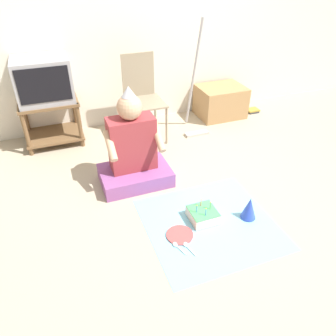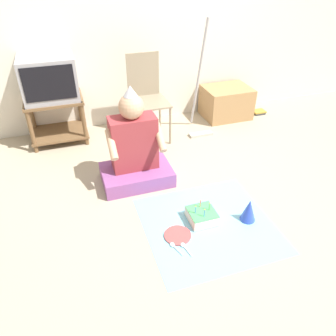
# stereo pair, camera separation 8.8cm
# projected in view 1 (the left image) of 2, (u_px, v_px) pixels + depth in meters

# --- Properties ---
(ground_plane) EXTENTS (16.00, 16.00, 0.00)m
(ground_plane) POSITION_uv_depth(u_px,v_px,m) (225.00, 212.00, 2.74)
(ground_plane) COLOR tan
(wall_back) EXTENTS (6.40, 0.06, 2.55)m
(wall_back) POSITION_uv_depth(u_px,v_px,m) (147.00, 10.00, 3.59)
(wall_back) COLOR silver
(wall_back) RESTS_ON ground_plane
(tv_stand) EXTENTS (0.61, 0.48, 0.50)m
(tv_stand) POSITION_uv_depth(u_px,v_px,m) (51.00, 117.00, 3.57)
(tv_stand) COLOR brown
(tv_stand) RESTS_ON ground_plane
(tv) EXTENTS (0.55, 0.46, 0.44)m
(tv) POSITION_uv_depth(u_px,v_px,m) (43.00, 79.00, 3.34)
(tv) COLOR #99999E
(tv) RESTS_ON tv_stand
(folding_chair) EXTENTS (0.41, 0.42, 0.92)m
(folding_chair) POSITION_uv_depth(u_px,v_px,m) (142.00, 93.00, 3.58)
(folding_chair) COLOR gray
(folding_chair) RESTS_ON ground_plane
(cardboard_box_stack) EXTENTS (0.58, 0.46, 0.39)m
(cardboard_box_stack) POSITION_uv_depth(u_px,v_px,m) (220.00, 101.00, 4.22)
(cardboard_box_stack) COLOR #A87F51
(cardboard_box_stack) RESTS_ON ground_plane
(dust_mop) EXTENTS (0.28, 0.37, 1.29)m
(dust_mop) POSITION_uv_depth(u_px,v_px,m) (195.00, 101.00, 3.73)
(dust_mop) COLOR #B2ADA3
(dust_mop) RESTS_ON ground_plane
(book_pile) EXTENTS (0.16, 0.14, 0.04)m
(book_pile) POSITION_uv_depth(u_px,v_px,m) (252.00, 110.00, 4.40)
(book_pile) COLOR #333338
(book_pile) RESTS_ON ground_plane
(person_seated) EXTENTS (0.64, 0.43, 0.92)m
(person_seated) POSITION_uv_depth(u_px,v_px,m) (133.00, 153.00, 2.95)
(person_seated) COLOR #8C4C8C
(person_seated) RESTS_ON ground_plane
(party_cloth) EXTENTS (1.00, 0.98, 0.01)m
(party_cloth) POSITION_uv_depth(u_px,v_px,m) (210.00, 224.00, 2.62)
(party_cloth) COLOR #7FC6E0
(party_cloth) RESTS_ON ground_plane
(birthday_cake) EXTENTS (0.22, 0.22, 0.16)m
(birthday_cake) POSITION_uv_depth(u_px,v_px,m) (203.00, 215.00, 2.64)
(birthday_cake) COLOR #F4E0C6
(birthday_cake) RESTS_ON party_cloth
(party_hat_blue) EXTENTS (0.12, 0.12, 0.19)m
(party_hat_blue) POSITION_uv_depth(u_px,v_px,m) (249.00, 208.00, 2.63)
(party_hat_blue) COLOR blue
(party_hat_blue) RESTS_ON party_cloth
(paper_plate) EXTENTS (0.21, 0.21, 0.01)m
(paper_plate) POSITION_uv_depth(u_px,v_px,m) (180.00, 235.00, 2.51)
(paper_plate) COLOR #D84C4C
(paper_plate) RESTS_ON party_cloth
(plastic_spoon_near) EXTENTS (0.06, 0.14, 0.01)m
(plastic_spoon_near) POSITION_uv_depth(u_px,v_px,m) (176.00, 246.00, 2.42)
(plastic_spoon_near) COLOR white
(plastic_spoon_near) RESTS_ON party_cloth
(plastic_spoon_far) EXTENTS (0.05, 0.14, 0.01)m
(plastic_spoon_far) POSITION_uv_depth(u_px,v_px,m) (187.00, 246.00, 2.41)
(plastic_spoon_far) COLOR white
(plastic_spoon_far) RESTS_ON party_cloth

